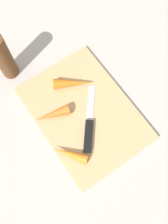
{
  "coord_description": "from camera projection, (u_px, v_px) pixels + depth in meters",
  "views": [
    {
      "loc": [
        0.19,
        -0.13,
        0.68
      ],
      "look_at": [
        0.0,
        0.0,
        0.01
      ],
      "focal_mm": 39.64,
      "sensor_mm": 36.0,
      "label": 1
    }
  ],
  "objects": [
    {
      "name": "carrot_longest",
      "position": [
        73.0,
        83.0,
        0.72
      ],
      "size": [
        0.09,
        0.11,
        0.03
      ],
      "primitive_type": "cone",
      "rotation": [
        0.0,
        1.57,
        1.01
      ],
      "color": "orange",
      "rests_on": "cutting_board"
    },
    {
      "name": "ground_plane",
      "position": [
        84.0,
        113.0,
        0.72
      ],
      "size": [
        1.4,
        1.4,
        0.0
      ],
      "primitive_type": "plane",
      "color": "#ADA8A0"
    },
    {
      "name": "carrot_shortest",
      "position": [
        70.0,
        154.0,
        0.66
      ],
      "size": [
        0.09,
        0.08,
        0.03
      ],
      "primitive_type": "cone",
      "rotation": [
        0.0,
        1.57,
        3.78
      ],
      "color": "orange",
      "rests_on": "cutting_board"
    },
    {
      "name": "knife",
      "position": [
        89.0,
        131.0,
        0.68
      ],
      "size": [
        0.17,
        0.14,
        0.01
      ],
      "rotation": [
        0.0,
        0.0,
        2.46
      ],
      "color": "#B7B7BC",
      "rests_on": "cutting_board"
    },
    {
      "name": "carrot_medium",
      "position": [
        52.0,
        115.0,
        0.69
      ],
      "size": [
        0.05,
        0.1,
        0.03
      ],
      "primitive_type": "cone",
      "rotation": [
        0.0,
        1.57,
        4.44
      ],
      "color": "orange",
      "rests_on": "cutting_board"
    },
    {
      "name": "cutting_board",
      "position": [
        84.0,
        113.0,
        0.71
      ],
      "size": [
        0.36,
        0.26,
        0.01
      ],
      "primitive_type": "cube",
      "color": "tan",
      "rests_on": "ground_plane"
    },
    {
      "name": "pepper_grinder",
      "position": [
        3.0,
        58.0,
        0.69
      ],
      "size": [
        0.05,
        0.05,
        0.17
      ],
      "primitive_type": "cylinder",
      "color": "brown",
      "rests_on": "ground_plane"
    }
  ]
}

